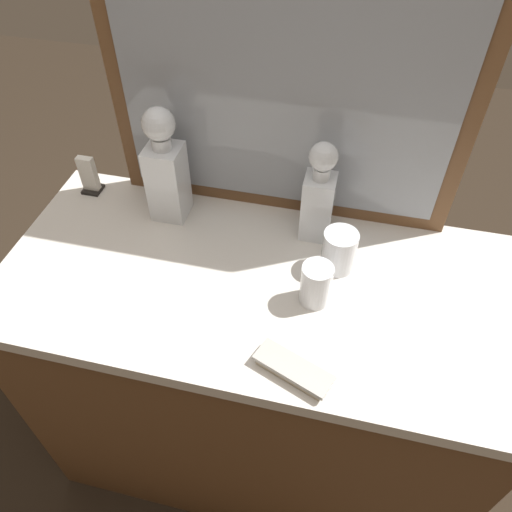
{
  "coord_description": "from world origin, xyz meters",
  "views": [
    {
      "loc": [
        0.18,
        -0.75,
        1.78
      ],
      "look_at": [
        0.0,
        0.0,
        0.98
      ],
      "focal_mm": 34.75,
      "sensor_mm": 36.0,
      "label": 1
    }
  ],
  "objects_px": {
    "crystal_decanter_far_left": "(318,200)",
    "crystal_tumbler_right": "(316,285)",
    "napkin_holder": "(89,177)",
    "silver_brush_far_left": "(293,369)",
    "crystal_decanter_right": "(167,175)",
    "crystal_tumbler_rear": "(339,252)"
  },
  "relations": [
    {
      "from": "crystal_decanter_right",
      "to": "crystal_tumbler_right",
      "type": "bearing_deg",
      "value": -26.66
    },
    {
      "from": "napkin_holder",
      "to": "silver_brush_far_left",
      "type": "bearing_deg",
      "value": -34.21
    },
    {
      "from": "crystal_tumbler_rear",
      "to": "napkin_holder",
      "type": "xyz_separation_m",
      "value": [
        -0.71,
        0.13,
        -0.0
      ]
    },
    {
      "from": "crystal_decanter_far_left",
      "to": "crystal_tumbler_rear",
      "type": "bearing_deg",
      "value": -56.04
    },
    {
      "from": "crystal_tumbler_rear",
      "to": "crystal_tumbler_right",
      "type": "xyz_separation_m",
      "value": [
        -0.04,
        -0.12,
        0.0
      ]
    },
    {
      "from": "crystal_tumbler_rear",
      "to": "silver_brush_far_left",
      "type": "bearing_deg",
      "value": -99.12
    },
    {
      "from": "crystal_decanter_far_left",
      "to": "crystal_tumbler_rear",
      "type": "height_order",
      "value": "crystal_decanter_far_left"
    },
    {
      "from": "crystal_tumbler_rear",
      "to": "crystal_decanter_far_left",
      "type": "bearing_deg",
      "value": 123.96
    },
    {
      "from": "crystal_decanter_right",
      "to": "silver_brush_far_left",
      "type": "distance_m",
      "value": 0.58
    },
    {
      "from": "napkin_holder",
      "to": "crystal_decanter_right",
      "type": "bearing_deg",
      "value": -8.66
    },
    {
      "from": "crystal_tumbler_right",
      "to": "silver_brush_far_left",
      "type": "bearing_deg",
      "value": -93.74
    },
    {
      "from": "crystal_decanter_far_left",
      "to": "crystal_tumbler_right",
      "type": "xyz_separation_m",
      "value": [
        0.03,
        -0.22,
        -0.06
      ]
    },
    {
      "from": "crystal_tumbler_right",
      "to": "napkin_holder",
      "type": "relative_size",
      "value": 0.95
    },
    {
      "from": "crystal_decanter_far_left",
      "to": "silver_brush_far_left",
      "type": "bearing_deg",
      "value": -87.37
    },
    {
      "from": "crystal_decanter_far_left",
      "to": "crystal_tumbler_right",
      "type": "bearing_deg",
      "value": -81.67
    },
    {
      "from": "crystal_tumbler_right",
      "to": "napkin_holder",
      "type": "bearing_deg",
      "value": 159.67
    },
    {
      "from": "crystal_decanter_far_left",
      "to": "napkin_holder",
      "type": "relative_size",
      "value": 2.45
    },
    {
      "from": "napkin_holder",
      "to": "crystal_tumbler_rear",
      "type": "bearing_deg",
      "value": -10.59
    },
    {
      "from": "crystal_decanter_far_left",
      "to": "crystal_decanter_right",
      "type": "bearing_deg",
      "value": -178.6
    },
    {
      "from": "crystal_tumbler_right",
      "to": "crystal_tumbler_rear",
      "type": "bearing_deg",
      "value": 72.08
    },
    {
      "from": "napkin_holder",
      "to": "crystal_tumbler_right",
      "type": "bearing_deg",
      "value": -20.33
    },
    {
      "from": "silver_brush_far_left",
      "to": "napkin_holder",
      "type": "distance_m",
      "value": 0.79
    }
  ]
}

